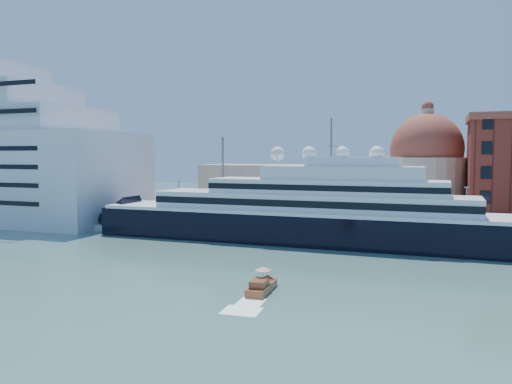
% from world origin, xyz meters
% --- Properties ---
extents(ground, '(400.00, 400.00, 0.00)m').
position_xyz_m(ground, '(0.00, 0.00, 0.00)').
color(ground, '#3B6760').
rests_on(ground, ground).
extents(quay, '(180.00, 10.00, 2.50)m').
position_xyz_m(quay, '(0.00, 34.00, 1.25)').
color(quay, gray).
rests_on(quay, ground).
extents(land, '(260.00, 72.00, 2.00)m').
position_xyz_m(land, '(0.00, 75.00, 1.00)').
color(land, slate).
rests_on(land, ground).
extents(quay_fence, '(180.00, 0.10, 1.20)m').
position_xyz_m(quay_fence, '(0.00, 29.50, 3.10)').
color(quay_fence, slate).
rests_on(quay_fence, quay).
extents(superyacht, '(91.25, 12.65, 27.27)m').
position_xyz_m(superyacht, '(-2.28, 23.00, 4.71)').
color(superyacht, black).
rests_on(superyacht, ground).
extents(service_barge, '(11.95, 4.57, 2.64)m').
position_xyz_m(service_barge, '(-39.89, 22.59, 0.76)').
color(service_barge, white).
rests_on(service_barge, ground).
extents(water_taxi, '(2.66, 6.78, 3.16)m').
position_xyz_m(water_taxi, '(5.74, -12.60, 0.76)').
color(water_taxi, maroon).
rests_on(water_taxi, ground).
extents(church, '(66.00, 18.00, 25.50)m').
position_xyz_m(church, '(6.39, 57.72, 10.91)').
color(church, beige).
rests_on(church, land).
extents(lamp_posts, '(120.80, 2.40, 18.00)m').
position_xyz_m(lamp_posts, '(-12.67, 32.27, 9.84)').
color(lamp_posts, slate).
rests_on(lamp_posts, quay).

